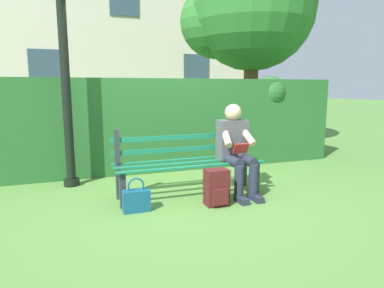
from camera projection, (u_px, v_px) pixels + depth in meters
name	position (u px, v px, depth m)	size (l,w,h in m)	color
ground	(189.00, 195.00, 4.42)	(60.00, 60.00, 0.00)	#517F38
park_bench	(188.00, 162.00, 4.41)	(1.91, 0.50, 0.87)	#2D3338
person_seated	(236.00, 147.00, 4.42)	(0.44, 0.73, 1.17)	#4C4C51
hedge_backdrop	(183.00, 122.00, 5.92)	(5.63, 0.72, 1.59)	#265B28
tree	(246.00, 11.00, 7.81)	(3.00, 2.86, 4.62)	brown
building_facade	(118.00, 30.00, 12.02)	(9.57, 3.03, 6.75)	beige
backpack	(217.00, 188.00, 4.03)	(0.27, 0.27, 0.43)	#4C1919
handbag	(136.00, 200.00, 3.83)	(0.30, 0.14, 0.39)	navy
lamp_post	(63.00, 32.00, 4.51)	(0.28, 0.28, 3.64)	black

